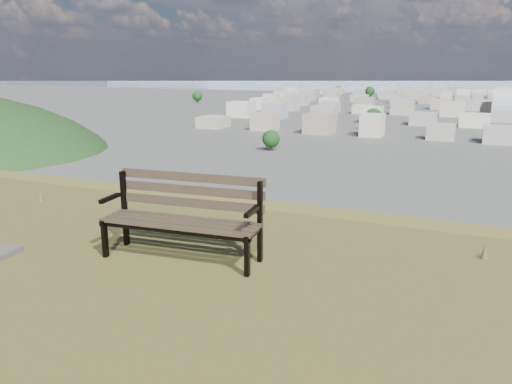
% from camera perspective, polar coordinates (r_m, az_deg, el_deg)
% --- Properties ---
extents(park_bench, '(1.77, 0.71, 0.90)m').
position_cam_1_polar(park_bench, '(5.45, -8.23, -2.29)').
color(park_bench, '#423526').
rests_on(park_bench, hilltop_mesa).
extents(grass_tufts, '(12.49, 7.38, 0.28)m').
position_cam_1_polar(grass_tufts, '(3.94, -21.98, -16.20)').
color(grass_tufts, brown).
rests_on(grass_tufts, hilltop_mesa).
extents(city_blocks, '(395.00, 361.00, 7.00)m').
position_cam_1_polar(city_blocks, '(397.63, 23.92, 9.51)').
color(city_blocks, beige).
rests_on(city_blocks, ground).
extents(city_trees, '(406.52, 387.20, 9.98)m').
position_cam_1_polar(city_trees, '(323.51, 19.07, 9.40)').
color(city_trees, '#38291C').
rests_on(city_trees, ground).
extents(bay_water, '(2400.00, 700.00, 0.12)m').
position_cam_1_polar(bay_water, '(902.89, 24.27, 11.16)').
color(bay_water, '#94A5BC').
rests_on(bay_water, ground).
extents(far_hills, '(2050.00, 340.00, 60.00)m').
position_cam_1_polar(far_hills, '(1406.82, 21.95, 13.04)').
color(far_hills, '#91A2B4').
rests_on(far_hills, ground).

